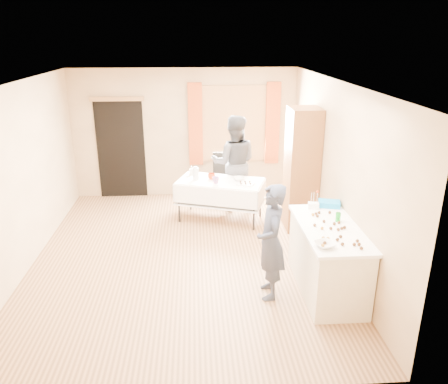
{
  "coord_description": "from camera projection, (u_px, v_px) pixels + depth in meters",
  "views": [
    {
      "loc": [
        0.19,
        -6.01,
        3.22
      ],
      "look_at": [
        0.61,
        0.0,
        1.03
      ],
      "focal_mm": 35.0,
      "sensor_mm": 36.0,
      "label": 1
    }
  ],
  "objects": [
    {
      "name": "floor",
      "position": [
        185.0,
        256.0,
        6.72
      ],
      "size": [
        4.5,
        5.5,
        0.02
      ],
      "primitive_type": "cube",
      "color": "#9E7047",
      "rests_on": "ground"
    },
    {
      "name": "ceiling",
      "position": [
        179.0,
        82.0,
        5.83
      ],
      "size": [
        4.5,
        5.5,
        0.02
      ],
      "primitive_type": "cube",
      "color": "white",
      "rests_on": "floor"
    },
    {
      "name": "wall_back",
      "position": [
        185.0,
        134.0,
        8.86
      ],
      "size": [
        4.5,
        0.02,
        2.6
      ],
      "primitive_type": "cube",
      "color": "tan",
      "rests_on": "floor"
    },
    {
      "name": "wall_front",
      "position": [
        175.0,
        275.0,
        3.69
      ],
      "size": [
        4.5,
        0.02,
        2.6
      ],
      "primitive_type": "cube",
      "color": "tan",
      "rests_on": "floor"
    },
    {
      "name": "wall_left",
      "position": [
        21.0,
        179.0,
        6.13
      ],
      "size": [
        0.02,
        5.5,
        2.6
      ],
      "primitive_type": "cube",
      "color": "tan",
      "rests_on": "floor"
    },
    {
      "name": "wall_right",
      "position": [
        336.0,
        172.0,
        6.42
      ],
      "size": [
        0.02,
        5.5,
        2.6
      ],
      "primitive_type": "cube",
      "color": "tan",
      "rests_on": "floor"
    },
    {
      "name": "window_frame",
      "position": [
        234.0,
        124.0,
        8.82
      ],
      "size": [
        1.32,
        0.06,
        1.52
      ],
      "primitive_type": "cube",
      "color": "olive",
      "rests_on": "wall_back"
    },
    {
      "name": "window_pane",
      "position": [
        234.0,
        124.0,
        8.81
      ],
      "size": [
        1.2,
        0.02,
        1.4
      ],
      "primitive_type": "cube",
      "color": "white",
      "rests_on": "wall_back"
    },
    {
      "name": "curtain_left",
      "position": [
        195.0,
        125.0,
        8.72
      ],
      "size": [
        0.28,
        0.06,
        1.65
      ],
      "primitive_type": "cube",
      "color": "#A73F16",
      "rests_on": "wall_back"
    },
    {
      "name": "curtain_right",
      "position": [
        273.0,
        124.0,
        8.83
      ],
      "size": [
        0.28,
        0.06,
        1.65
      ],
      "primitive_type": "cube",
      "color": "#A73F16",
      "rests_on": "wall_back"
    },
    {
      "name": "doorway",
      "position": [
        121.0,
        150.0,
        8.85
      ],
      "size": [
        0.95,
        0.04,
        2.0
      ],
      "primitive_type": "cube",
      "color": "black",
      "rests_on": "floor"
    },
    {
      "name": "door_lintel",
      "position": [
        117.0,
        99.0,
        8.48
      ],
      "size": [
        1.05,
        0.06,
        0.08
      ],
      "primitive_type": "cube",
      "color": "olive",
      "rests_on": "wall_back"
    },
    {
      "name": "cabinet",
      "position": [
        302.0,
        170.0,
        7.38
      ],
      "size": [
        0.5,
        0.6,
        2.1
      ],
      "primitive_type": "cube",
      "color": "brown",
      "rests_on": "floor"
    },
    {
      "name": "counter",
      "position": [
        327.0,
        259.0,
        5.69
      ],
      "size": [
        0.74,
        1.56,
        0.91
      ],
      "color": "silver",
      "rests_on": "floor"
    },
    {
      "name": "party_table",
      "position": [
        220.0,
        196.0,
        7.89
      ],
      "size": [
        1.7,
        1.23,
        0.75
      ],
      "rotation": [
        0.0,
        0.0,
        -0.33
      ],
      "color": "black",
      "rests_on": "floor"
    },
    {
      "name": "chair",
      "position": [
        223.0,
        188.0,
        8.78
      ],
      "size": [
        0.42,
        0.42,
        0.99
      ],
      "rotation": [
        0.0,
        0.0,
        -0.03
      ],
      "color": "black",
      "rests_on": "floor"
    },
    {
      "name": "girl",
      "position": [
        271.0,
        242.0,
        5.47
      ],
      "size": [
        0.56,
        0.38,
        1.52
      ],
      "primitive_type": "imported",
      "rotation": [
        0.0,
        0.0,
        -1.58
      ],
      "color": "#262C40",
      "rests_on": "floor"
    },
    {
      "name": "woman",
      "position": [
        234.0,
        163.0,
        8.27
      ],
      "size": [
        1.02,
        0.86,
        1.81
      ],
      "primitive_type": "imported",
      "rotation": [
        0.0,
        0.0,
        3.04
      ],
      "color": "black",
      "rests_on": "floor"
    },
    {
      "name": "soda_can",
      "position": [
        338.0,
        217.0,
        5.67
      ],
      "size": [
        0.08,
        0.08,
        0.12
      ],
      "primitive_type": "cylinder",
      "rotation": [
        0.0,
        0.0,
        0.28
      ],
      "color": "#15881E",
      "rests_on": "counter"
    },
    {
      "name": "mixing_bowl",
      "position": [
        325.0,
        245.0,
        5.01
      ],
      "size": [
        0.38,
        0.38,
        0.06
      ],
      "primitive_type": "imported",
      "rotation": [
        0.0,
        0.0,
        0.37
      ],
      "color": "white",
      "rests_on": "counter"
    },
    {
      "name": "foam_block",
      "position": [
        314.0,
        206.0,
        6.11
      ],
      "size": [
        0.17,
        0.13,
        0.08
      ],
      "primitive_type": "cube",
      "rotation": [
        0.0,
        0.0,
        -0.22
      ],
      "color": "white",
      "rests_on": "counter"
    },
    {
      "name": "blue_basket",
      "position": [
        329.0,
        204.0,
        6.17
      ],
      "size": [
        0.34,
        0.27,
        0.08
      ],
      "primitive_type": "cube",
      "rotation": [
        0.0,
        0.0,
        -0.27
      ],
      "color": "#0B7DCB",
      "rests_on": "counter"
    },
    {
      "name": "pitcher",
      "position": [
        196.0,
        174.0,
        7.79
      ],
      "size": [
        0.13,
        0.13,
        0.22
      ],
      "primitive_type": "cylinder",
      "rotation": [
        0.0,
        0.0,
        -0.25
      ],
      "color": "silver",
      "rests_on": "party_table"
    },
    {
      "name": "cup_red",
      "position": [
        212.0,
        176.0,
        7.83
      ],
      "size": [
        0.2,
        0.2,
        0.11
      ],
      "primitive_type": "imported",
      "rotation": [
        0.0,
        0.0,
        -0.23
      ],
      "color": "#AE2804",
      "rests_on": "party_table"
    },
    {
      "name": "cup_rainbow",
      "position": [
        216.0,
        180.0,
        7.62
      ],
      "size": [
        0.24,
        0.24,
        0.12
      ],
      "primitive_type": "imported",
      "rotation": [
        0.0,
        0.0,
        -0.63
      ],
      "color": "red",
      "rests_on": "party_table"
    },
    {
      "name": "small_bowl",
      "position": [
        239.0,
        179.0,
        7.77
      ],
      "size": [
        0.38,
        0.38,
        0.06
      ],
      "primitive_type": "imported",
      "rotation": [
        0.0,
        0.0,
        -0.59
      ],
      "color": "white",
      "rests_on": "party_table"
    },
    {
      "name": "pastry_tray",
      "position": [
        245.0,
        184.0,
        7.57
      ],
      "size": [
        0.34,
        0.31,
        0.02
      ],
      "primitive_type": "cube",
      "rotation": [
        0.0,
        0.0,
        -0.47
      ],
      "color": "white",
      "rests_on": "party_table"
    },
    {
      "name": "bottle",
      "position": [
        192.0,
        170.0,
        8.06
      ],
      "size": [
        0.1,
        0.1,
        0.17
      ],
      "primitive_type": "imported",
      "rotation": [
        0.0,
        0.0,
        -0.13
      ],
      "color": "white",
      "rests_on": "party_table"
    },
    {
      "name": "cake_balls",
      "position": [
        333.0,
        230.0,
        5.39
      ],
      "size": [
        0.48,
        1.11,
        0.04
      ],
      "color": "#3F2314",
      "rests_on": "counter"
    }
  ]
}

